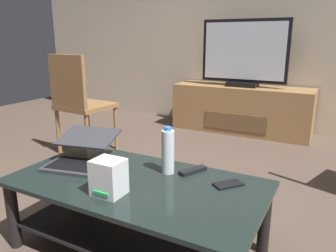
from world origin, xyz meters
The scene contains 11 objects.
ground_plane centered at (0.00, 0.00, 0.00)m, with size 7.68×7.68×0.00m, color #4C3D33.
back_wall centered at (0.00, 2.56, 1.40)m, with size 6.40×0.12×2.80m, color #B2A38C.
coffee_table centered at (0.15, -0.20, 0.27)m, with size 1.25×0.66×0.38m.
media_cabinet centered at (-0.01, 2.24, 0.27)m, with size 1.56×0.47×0.53m.
television centered at (-0.01, 2.22, 0.89)m, with size 0.96×0.20×0.74m.
side_chair centered at (-1.12, 0.76, 0.52)m, with size 0.47×0.47×0.93m.
laptop centered at (-0.25, -0.16, 0.44)m, with size 0.39×0.43×0.16m.
router_box centered at (0.12, -0.38, 0.46)m, with size 0.14×0.12×0.16m.
water_bottle_near centered at (0.24, -0.04, 0.50)m, with size 0.07×0.07×0.25m.
cell_phone centered at (0.56, -0.04, 0.39)m, with size 0.07×0.14×0.01m, color black.
tv_remote centered at (0.35, 0.02, 0.39)m, with size 0.04×0.16×0.02m, color black.
Camera 1 is at (0.98, -1.43, 1.06)m, focal length 34.73 mm.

